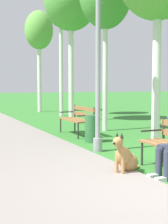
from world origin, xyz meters
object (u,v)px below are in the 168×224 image
Objects in this scene: birch_tree_fifth at (61,3)px; birch_tree_fourth at (71,1)px; park_bench_mid at (78,118)px; litter_bin at (92,129)px; dog_shepherd at (126,158)px; lamp_post_near at (98,62)px; birch_tree_sixth at (39,32)px.

birch_tree_fourth is at bearing -100.85° from birch_tree_fifth.
park_bench_mid is 5.66m from birch_tree_fourth.
birch_tree_fifth reaches higher than park_bench_mid.
birch_tree_fifth is (1.65, 5.87, 4.78)m from park_bench_mid.
litter_bin is (-0.17, -1.28, -0.16)m from park_bench_mid.
dog_shepherd is 0.12× the size of birch_tree_fifth.
dog_shepherd is at bearing -105.58° from birch_tree_fourth.
dog_shepherd reaches higher than litter_bin.
birch_tree_fifth reaches higher than birch_tree_fourth.
park_bench_mid reaches higher than dog_shepherd.
birch_tree_fourth is 2.47m from birch_tree_fifth.
dog_shepherd is at bearing -104.48° from birch_tree_fifth.
birch_tree_fourth reaches higher than litter_bin.
birch_tree_fifth is at bearing 75.73° from litter_bin.
lamp_post_near is at bearing -106.64° from birch_tree_fourth.
dog_shepherd is 0.13× the size of birch_tree_fourth.
litter_bin is at bearing -97.41° from park_bench_mid.
park_bench_mid is 9.53m from birch_tree_sixth.
park_bench_mid is 7.74m from birch_tree_fifth.
dog_shepherd is 9.17m from birch_tree_fourth.
lamp_post_near is at bearing -105.00° from birch_tree_fifth.
dog_shepherd is at bearing -104.99° from litter_bin.
birch_tree_fifth reaches higher than litter_bin.
dog_shepherd is 13.64m from birch_tree_sixth.
birch_tree_fourth is 6.66m from litter_bin.
birch_tree_sixth is 7.85× the size of litter_bin.
birch_tree_fifth reaches higher than lamp_post_near.
birch_tree_sixth reaches higher than dog_shepherd.
dog_shepherd is 3.01m from litter_bin.
lamp_post_near is 5.43× the size of litter_bin.
birch_tree_fifth is 1.19× the size of birch_tree_sixth.
birch_tree_fifth is at bearing 74.28° from park_bench_mid.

